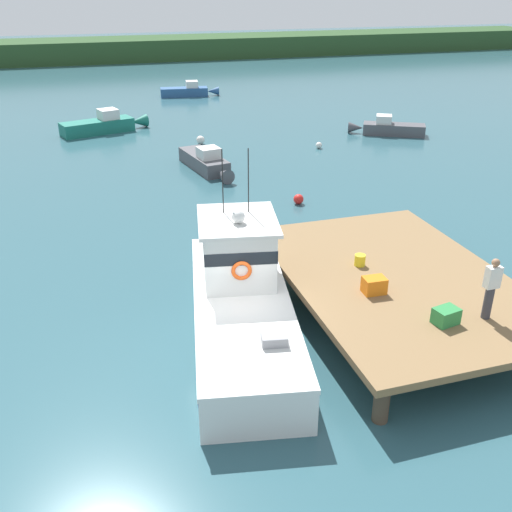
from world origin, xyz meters
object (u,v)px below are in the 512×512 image
object	(u,v)px
crate_single_by_cleat	(374,285)
bait_bucket	(360,260)
main_fishing_boat	(240,295)
moored_boat_mid_harbor	(206,162)
mooring_buoy_spare_mooring	(319,145)
mooring_buoy_outer	(298,199)
deckhand_by_the_boat	(491,287)
crate_stack_mid_dock	(446,316)
moored_boat_far_right	(188,91)
mooring_buoy_inshore	(200,140)
moored_boat_near_channel	(388,128)
moored_boat_far_left	(103,125)

from	to	relation	value
crate_single_by_cleat	bait_bucket	bearing A→B (deg)	76.77
main_fishing_boat	moored_boat_mid_harbor	world-z (taller)	main_fishing_boat
mooring_buoy_spare_mooring	crate_single_by_cleat	bearing A→B (deg)	-108.43
crate_single_by_cleat	mooring_buoy_outer	xyz separation A→B (m)	(1.68, 10.00, -1.20)
deckhand_by_the_boat	mooring_buoy_outer	size ratio (longest dim) A/B	3.69
main_fishing_boat	deckhand_by_the_boat	size ratio (longest dim) A/B	6.12
main_fishing_boat	mooring_buoy_outer	xyz separation A→B (m)	(5.06, 8.72, -0.79)
main_fishing_boat	bait_bucket	world-z (taller)	main_fishing_boat
crate_stack_mid_dock	main_fishing_boat	bearing A→B (deg)	143.70
crate_single_by_cleat	bait_bucket	xyz separation A→B (m)	(0.38, 1.61, -0.05)
moored_boat_far_right	mooring_buoy_outer	xyz separation A→B (m)	(-0.39, -26.69, -0.20)
crate_single_by_cleat	moored_boat_far_right	size ratio (longest dim) A/B	0.12
bait_bucket	deckhand_by_the_boat	bearing A→B (deg)	-64.68
main_fishing_boat	bait_bucket	size ratio (longest dim) A/B	29.32
crate_stack_mid_dock	deckhand_by_the_boat	bearing A→B (deg)	-3.32
moored_boat_far_right	mooring_buoy_inshore	distance (m)	15.69
moored_boat_near_channel	mooring_buoy_inshore	distance (m)	11.80
main_fishing_boat	mooring_buoy_inshore	bearing A→B (deg)	81.05
mooring_buoy_outer	moored_boat_mid_harbor	bearing A→B (deg)	114.27
bait_bucket	crate_single_by_cleat	bearing A→B (deg)	-103.23
crate_stack_mid_dock	bait_bucket	world-z (taller)	crate_stack_mid_dock
crate_single_by_cleat	moored_boat_mid_harbor	world-z (taller)	crate_single_by_cleat
main_fishing_boat	moored_boat_near_channel	distance (m)	23.93
moored_boat_far_left	moored_boat_mid_harbor	distance (m)	10.79
mooring_buoy_outer	mooring_buoy_inshore	bearing A→B (deg)	99.77
main_fishing_boat	mooring_buoy_inshore	world-z (taller)	main_fishing_boat
crate_single_by_cleat	bait_bucket	size ratio (longest dim) A/B	1.76
bait_bucket	mooring_buoy_inshore	size ratio (longest dim) A/B	0.69
moored_boat_far_left	moored_boat_mid_harbor	xyz separation A→B (m)	(4.47, -9.82, -0.06)
moored_boat_far_left	moored_boat_far_right	bearing A→B (deg)	55.07
crate_single_by_cleat	mooring_buoy_outer	bearing A→B (deg)	80.47
mooring_buoy_spare_mooring	mooring_buoy_outer	size ratio (longest dim) A/B	0.82
bait_bucket	moored_boat_far_right	bearing A→B (deg)	87.25
crate_single_by_cleat	moored_boat_far_right	world-z (taller)	crate_single_by_cleat
crate_stack_mid_dock	moored_boat_far_right	world-z (taller)	crate_stack_mid_dock
crate_stack_mid_dock	moored_boat_mid_harbor	world-z (taller)	crate_stack_mid_dock
crate_stack_mid_dock	deckhand_by_the_boat	world-z (taller)	deckhand_by_the_boat
moored_boat_far_left	mooring_buoy_spare_mooring	xyz separation A→B (m)	(11.59, -7.61, -0.31)
crate_single_by_cleat	moored_boat_mid_harbor	bearing A→B (deg)	93.71
deckhand_by_the_boat	moored_boat_far_left	xyz separation A→B (m)	(-7.59, 27.82, -1.57)
crate_single_by_cleat	main_fishing_boat	bearing A→B (deg)	159.28
main_fishing_boat	mooring_buoy_spare_mooring	size ratio (longest dim) A/B	27.52
moored_boat_far_left	moored_boat_far_right	distance (m)	13.23
moored_boat_near_channel	moored_boat_far_right	bearing A→B (deg)	119.50
moored_boat_near_channel	moored_boat_far_right	xyz separation A→B (m)	(-9.43, 16.67, 0.01)
bait_bucket	mooring_buoy_outer	distance (m)	8.56
bait_bucket	moored_boat_far_left	world-z (taller)	bait_bucket
mooring_buoy_outer	mooring_buoy_spare_mooring	bearing A→B (deg)	61.90
bait_bucket	moored_boat_far_right	size ratio (longest dim) A/B	0.07
crate_stack_mid_dock	crate_single_by_cleat	world-z (taller)	crate_single_by_cleat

